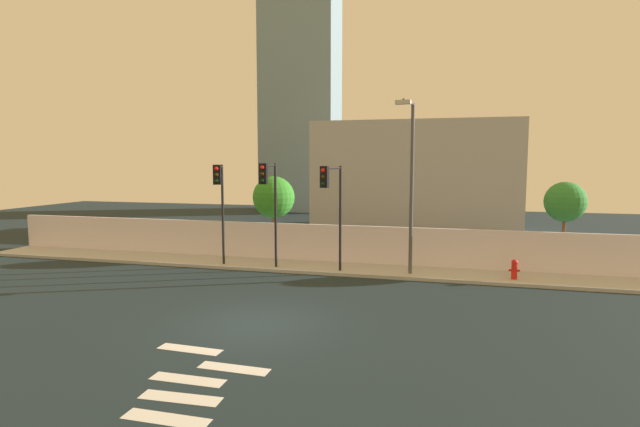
# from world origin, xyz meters

# --- Properties ---
(ground_plane) EXTENTS (80.00, 80.00, 0.00)m
(ground_plane) POSITION_xyz_m (0.00, 0.00, 0.00)
(ground_plane) COLOR #1A262B
(sidewalk) EXTENTS (36.00, 2.40, 0.15)m
(sidewalk) POSITION_xyz_m (0.00, 8.20, 0.07)
(sidewalk) COLOR #ABABAB
(sidewalk) RESTS_ON ground
(perimeter_wall) EXTENTS (36.00, 0.18, 1.80)m
(perimeter_wall) POSITION_xyz_m (0.00, 9.49, 1.05)
(perimeter_wall) COLOR silver
(perimeter_wall) RESTS_ON sidewalk
(crosswalk_marking) EXTENTS (3.49, 3.88, 0.01)m
(crosswalk_marking) POSITION_xyz_m (0.12, -4.10, 0.00)
(crosswalk_marking) COLOR silver
(crosswalk_marking) RESTS_ON ground
(traffic_light_left) EXTENTS (0.47, 1.23, 4.74)m
(traffic_light_left) POSITION_xyz_m (-4.59, 7.02, 3.60)
(traffic_light_left) COLOR black
(traffic_light_left) RESTS_ON sidewalk
(traffic_light_center) EXTENTS (0.59, 1.78, 4.69)m
(traffic_light_center) POSITION_xyz_m (0.82, 6.73, 3.59)
(traffic_light_center) COLOR black
(traffic_light_center) RESTS_ON sidewalk
(traffic_light_right) EXTENTS (0.34, 1.75, 4.81)m
(traffic_light_right) POSITION_xyz_m (-2.05, 6.75, 3.67)
(traffic_light_right) COLOR black
(traffic_light_right) RESTS_ON sidewalk
(street_lamp_curbside) EXTENTS (0.64, 2.05, 7.34)m
(street_lamp_curbside) POSITION_xyz_m (4.07, 7.50, 4.46)
(street_lamp_curbside) COLOR #4C4C51
(street_lamp_curbside) RESTS_ON sidewalk
(fire_hydrant) EXTENTS (0.44, 0.26, 0.84)m
(fire_hydrant) POSITION_xyz_m (8.39, 7.77, 0.60)
(fire_hydrant) COLOR red
(fire_hydrant) RESTS_ON sidewalk
(roadside_tree_leftmost) EXTENTS (2.20, 2.20, 4.27)m
(roadside_tree_leftmost) POSITION_xyz_m (-3.21, 10.47, 3.16)
(roadside_tree_leftmost) COLOR brown
(roadside_tree_leftmost) RESTS_ON ground
(roadside_tree_midleft) EXTENTS (1.81, 1.81, 4.13)m
(roadside_tree_midleft) POSITION_xyz_m (10.75, 10.47, 3.20)
(roadside_tree_midleft) COLOR brown
(roadside_tree_midleft) RESTS_ON ground
(low_building_distant) EXTENTS (14.59, 6.00, 7.91)m
(low_building_distant) POSITION_xyz_m (3.14, 23.49, 3.96)
(low_building_distant) COLOR #AAAAAA
(low_building_distant) RESTS_ON ground
(tower_on_skyline) EXTENTS (7.51, 5.00, 28.76)m
(tower_on_skyline) POSITION_xyz_m (-9.36, 35.49, 14.38)
(tower_on_skyline) COLOR gray
(tower_on_skyline) RESTS_ON ground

